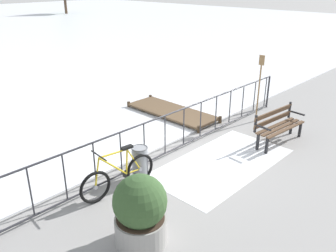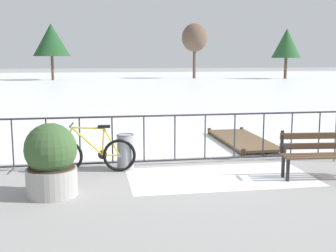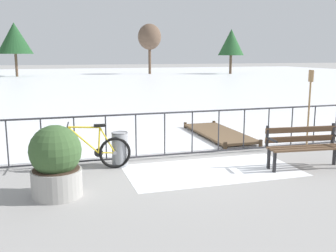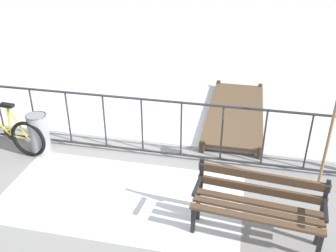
# 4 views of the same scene
# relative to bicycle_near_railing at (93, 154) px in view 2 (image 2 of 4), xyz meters

# --- Properties ---
(ground_plane) EXTENTS (160.00, 160.00, 0.00)m
(ground_plane) POSITION_rel_bicycle_near_railing_xyz_m (2.06, 0.41, -0.37)
(ground_plane) COLOR gray
(frozen_pond) EXTENTS (80.00, 56.00, 0.03)m
(frozen_pond) POSITION_rel_bicycle_near_railing_xyz_m (2.06, 28.81, -0.35)
(frozen_pond) COLOR white
(frozen_pond) RESTS_ON ground
(snow_patch) EXTENTS (3.51, 1.81, 0.01)m
(snow_patch) POSITION_rel_bicycle_near_railing_xyz_m (2.40, -0.79, -0.36)
(snow_patch) COLOR white
(snow_patch) RESTS_ON ground
(railing_fence) EXTENTS (9.06, 0.06, 1.07)m
(railing_fence) POSITION_rel_bicycle_near_railing_xyz_m (2.06, 0.41, 0.19)
(railing_fence) COLOR #2D2D33
(railing_fence) RESTS_ON ground
(bicycle_near_railing) EXTENTS (1.71, 0.52, 0.97)m
(bicycle_near_railing) POSITION_rel_bicycle_near_railing_xyz_m (0.00, 0.00, 0.00)
(bicycle_near_railing) COLOR black
(bicycle_near_railing) RESTS_ON ground
(park_bench) EXTENTS (1.64, 0.63, 0.89)m
(park_bench) POSITION_rel_bicycle_near_railing_xyz_m (4.31, -1.12, 0.14)
(park_bench) COLOR brown
(park_bench) RESTS_ON ground
(planter_with_shrub) EXTENTS (0.86, 0.86, 1.21)m
(planter_with_shrub) POSITION_rel_bicycle_near_railing_xyz_m (-0.68, -1.39, 0.23)
(planter_with_shrub) COLOR #9E9B96
(planter_with_shrub) RESTS_ON ground
(trash_bin) EXTENTS (0.35, 0.35, 0.73)m
(trash_bin) POSITION_rel_bicycle_near_railing_xyz_m (0.65, 0.09, 0.00)
(trash_bin) COLOR gray
(trash_bin) RESTS_ON ground
(wooden_dock) EXTENTS (1.10, 3.08, 0.20)m
(wooden_dock) POSITION_rel_bicycle_near_railing_xyz_m (3.88, 2.20, -0.25)
(wooden_dock) COLOR brown
(wooden_dock) RESTS_ON ground
(tree_west_mid) EXTENTS (2.67, 2.67, 5.74)m
(tree_west_mid) POSITION_rel_bicycle_near_railing_xyz_m (10.62, 36.79, 3.87)
(tree_west_mid) COLOR brown
(tree_west_mid) RESTS_ON ground
(tree_centre) EXTENTS (3.57, 3.57, 5.49)m
(tree_centre) POSITION_rel_bicycle_near_railing_xyz_m (-3.86, 35.71, 3.54)
(tree_centre) COLOR brown
(tree_centre) RESTS_ON ground
(tree_east_mid) EXTENTS (2.98, 2.98, 5.17)m
(tree_east_mid) POSITION_rel_bicycle_near_railing_xyz_m (19.79, 34.39, 3.28)
(tree_east_mid) COLOR brown
(tree_east_mid) RESTS_ON ground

